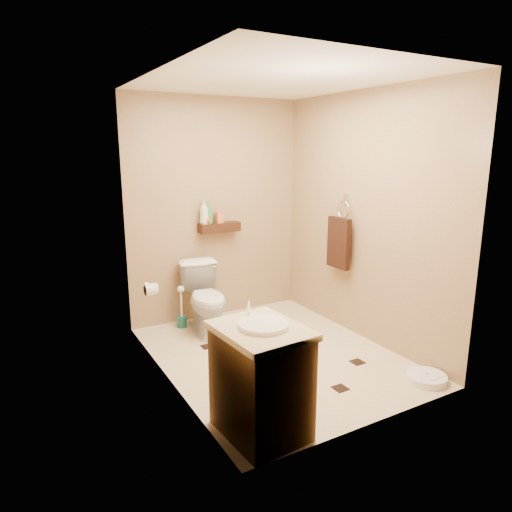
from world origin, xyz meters
TOP-DOWN VIEW (x-y plane):
  - ground at (0.00, 0.00)m, footprint 2.50×2.50m
  - wall_back at (0.00, 1.25)m, footprint 2.00×0.04m
  - wall_front at (0.00, -1.25)m, footprint 2.00×0.04m
  - wall_left at (-1.00, 0.00)m, footprint 0.04×2.50m
  - wall_right at (1.00, 0.00)m, footprint 0.04×2.50m
  - ceiling at (0.00, 0.00)m, footprint 2.00×2.50m
  - wall_shelf at (0.00, 1.17)m, footprint 0.46×0.14m
  - floor_accents at (0.03, -0.04)m, footprint 1.14×1.45m
  - toilet at (-0.32, 0.83)m, footprint 0.47×0.74m
  - vanity at (-0.70, -0.95)m, footprint 0.55×0.65m
  - bathroom_scale at (0.82, -1.03)m, footprint 0.41×0.41m
  - toilet_brush at (-0.51, 1.07)m, footprint 0.10×0.10m
  - towel_ring at (0.91, 0.25)m, footprint 0.12×0.30m
  - toilet_paper at (-0.94, 0.65)m, footprint 0.12×0.11m
  - bottle_a at (-0.17, 1.17)m, footprint 0.10×0.10m
  - bottle_b at (-0.16, 1.17)m, footprint 0.07×0.07m
  - bottle_c at (-0.15, 1.17)m, footprint 0.12×0.12m
  - bottle_d at (-0.12, 1.17)m, footprint 0.11×0.11m
  - bottle_e at (-0.00, 1.17)m, footprint 0.09×0.08m

SIDE VIEW (x-z plane):
  - ground at x=0.00m, z-range 0.00..0.00m
  - floor_accents at x=0.03m, z-range 0.00..0.01m
  - bathroom_scale at x=0.82m, z-range 0.00..0.06m
  - toilet_brush at x=-0.51m, z-range -0.07..0.39m
  - toilet at x=-0.32m, z-range 0.00..0.71m
  - vanity at x=-0.70m, z-range -0.05..0.82m
  - toilet_paper at x=-0.94m, z-range 0.54..0.66m
  - towel_ring at x=0.91m, z-range 0.57..1.33m
  - wall_shelf at x=0.00m, z-range 0.97..1.07m
  - bottle_c at x=-0.15m, z-range 1.07..1.21m
  - bottle_b at x=-0.16m, z-range 1.07..1.21m
  - bottle_e at x=0.00m, z-range 1.07..1.24m
  - bottle_d at x=-0.12m, z-range 1.07..1.31m
  - bottle_a at x=-0.17m, z-range 1.07..1.33m
  - wall_back at x=0.00m, z-range 0.00..2.40m
  - wall_front at x=0.00m, z-range 0.00..2.40m
  - wall_left at x=-1.00m, z-range 0.00..2.40m
  - wall_right at x=1.00m, z-range 0.00..2.40m
  - ceiling at x=0.00m, z-range 2.39..2.41m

